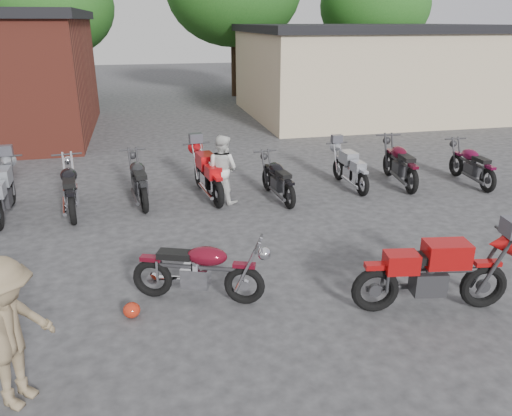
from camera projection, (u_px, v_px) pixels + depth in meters
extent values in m
plane|color=#2D2D30|center=(249.00, 326.00, 6.84)|extent=(90.00, 90.00, 0.00)
cube|color=tan|center=(366.00, 74.00, 21.69)|extent=(10.00, 8.00, 3.50)
ellipsoid|color=#A52511|center=(132.00, 310.00, 7.00)|extent=(0.30, 0.30, 0.22)
imported|color=silver|center=(222.00, 169.00, 11.26)|extent=(0.96, 0.95, 1.56)
imported|color=#826E50|center=(9.00, 334.00, 5.19)|extent=(1.15, 1.28, 1.73)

